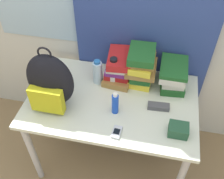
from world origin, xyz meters
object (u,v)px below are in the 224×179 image
at_px(water_bottle, 98,72).
at_px(sunscreen_bottle, 115,103).
at_px(book_stack_right, 173,75).
at_px(camera_pouch, 178,130).
at_px(sunglasses_case, 159,106).
at_px(book_stack_center, 142,66).
at_px(backpack, 50,82).
at_px(sports_bottle, 114,72).
at_px(book_stack_left, 119,68).
at_px(cell_phone, 117,132).

relative_size(water_bottle, sunscreen_bottle, 1.15).
relative_size(book_stack_right, camera_pouch, 2.28).
relative_size(water_bottle, sunglasses_case, 1.34).
height_order(book_stack_center, camera_pouch, book_stack_center).
distance_m(backpack, sports_bottle, 0.48).
bearing_deg(sunscreen_bottle, book_stack_left, 96.15).
bearing_deg(water_bottle, book_stack_center, 12.21).
height_order(book_stack_center, sunscreen_bottle, book_stack_center).
bearing_deg(book_stack_left, sports_bottle, -115.26).
bearing_deg(backpack, sports_bottle, 38.08).
height_order(book_stack_right, cell_phone, book_stack_right).
height_order(backpack, water_bottle, backpack).
xyz_separation_m(book_stack_left, sunscreen_bottle, (0.04, -0.35, -0.02)).
distance_m(book_stack_left, book_stack_center, 0.17).
bearing_deg(camera_pouch, book_stack_left, 136.48).
bearing_deg(book_stack_right, camera_pouch, -81.73).
bearing_deg(camera_pouch, water_bottle, 149.24).
xyz_separation_m(book_stack_left, water_bottle, (-0.15, -0.07, -0.01)).
distance_m(cell_phone, camera_pouch, 0.39).
relative_size(book_stack_center, sunscreen_bottle, 1.63).
bearing_deg(backpack, sunglasses_case, 8.08).
bearing_deg(camera_pouch, sunglasses_case, 126.07).
distance_m(cell_phone, sunglasses_case, 0.36).
relative_size(sunscreen_bottle, camera_pouch, 1.43).
bearing_deg(sports_bottle, book_stack_center, 17.26).
height_order(sports_bottle, cell_phone, sports_bottle).
height_order(sunscreen_bottle, sunglasses_case, sunscreen_bottle).
bearing_deg(book_stack_right, cell_phone, -121.62).
bearing_deg(book_stack_center, book_stack_right, 0.60).
bearing_deg(sunscreen_bottle, cell_phone, -75.14).
relative_size(backpack, sunscreen_bottle, 2.69).
relative_size(book_stack_right, sports_bottle, 1.19).
bearing_deg(book_stack_right, sports_bottle, -171.62).
height_order(cell_phone, camera_pouch, camera_pouch).
distance_m(book_stack_left, sunglasses_case, 0.42).
relative_size(book_stack_left, book_stack_center, 1.03).
distance_m(backpack, sunscreen_bottle, 0.46).
xyz_separation_m(sunscreen_bottle, sunglasses_case, (0.29, 0.09, -0.07)).
bearing_deg(camera_pouch, book_stack_right, 98.27).
bearing_deg(backpack, camera_pouch, -5.68).
bearing_deg(sports_bottle, camera_pouch, -37.09).
height_order(backpack, sunglasses_case, backpack).
distance_m(water_bottle, sunglasses_case, 0.52).
xyz_separation_m(sunscreen_bottle, cell_phone, (0.05, -0.17, -0.08)).
xyz_separation_m(book_stack_center, sports_bottle, (-0.20, -0.06, -0.04)).
height_order(sports_bottle, sunglasses_case, sports_bottle).
relative_size(book_stack_left, sports_bottle, 1.25).
bearing_deg(book_stack_center, cell_phone, -99.12).
distance_m(book_stack_right, cell_phone, 0.62).
bearing_deg(cell_phone, sunscreen_bottle, 104.86).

